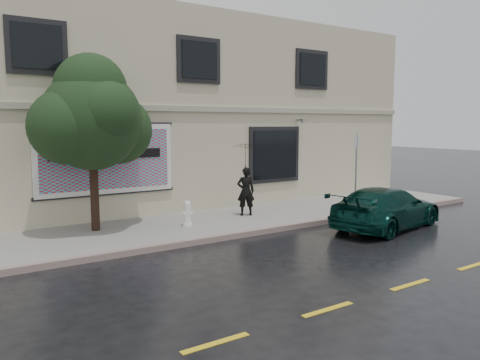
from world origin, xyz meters
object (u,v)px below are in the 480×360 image
car (387,208)px  pedestrian (246,191)px  fire_hydrant (187,214)px  street_tree (92,121)px

car → pedestrian: 4.37m
pedestrian → fire_hydrant: size_ratio=2.10×
car → street_tree: 8.82m
car → fire_hydrant: car is taller
pedestrian → fire_hydrant: bearing=32.4°
car → pedestrian: pedestrian is taller
car → street_tree: size_ratio=0.97×
street_tree → car: bearing=-27.6°
street_tree → pedestrian: bearing=-6.6°
street_tree → fire_hydrant: (2.40, -0.92, -2.68)m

